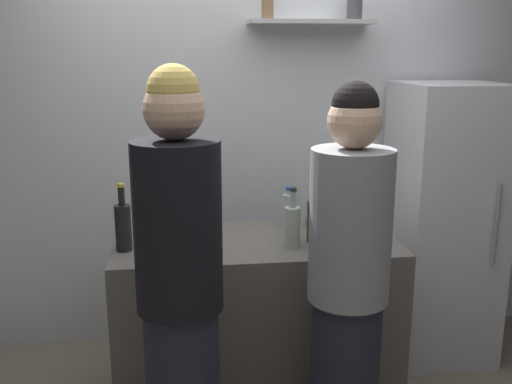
{
  "coord_description": "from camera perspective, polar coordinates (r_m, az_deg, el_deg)",
  "views": [
    {
      "loc": [
        -0.36,
        -2.29,
        1.82
      ],
      "look_at": [
        -0.01,
        0.5,
        1.13
      ],
      "focal_mm": 40.55,
      "sensor_mm": 36.0,
      "label": 1
    }
  ],
  "objects": [
    {
      "name": "counter",
      "position": [
        3.14,
        -0.0,
        -12.34
      ],
      "size": [
        1.43,
        0.69,
        0.88
      ],
      "primitive_type": "cube",
      "color": "#66605B",
      "rests_on": "ground"
    },
    {
      "name": "person_grey_hoodie",
      "position": [
        2.49,
        9.05,
        -9.37
      ],
      "size": [
        0.34,
        0.34,
        1.71
      ],
      "rotation": [
        0.0,
        0.0,
        2.97
      ],
      "color": "#262633",
      "rests_on": "ground"
    },
    {
      "name": "person_blonde",
      "position": [
        2.32,
        -7.5,
        -10.0
      ],
      "size": [
        0.34,
        0.34,
        1.78
      ],
      "rotation": [
        0.0,
        0.0,
        2.28
      ],
      "color": "#262633",
      "rests_on": "ground"
    },
    {
      "name": "wine_bottle_pale_glass",
      "position": [
        2.83,
        3.61,
        -3.28
      ],
      "size": [
        0.08,
        0.08,
        0.3
      ],
      "color": "#B2BFB2",
      "rests_on": "counter"
    },
    {
      "name": "refrigerator",
      "position": [
        3.63,
        17.91,
        -2.9
      ],
      "size": [
        0.56,
        0.64,
        1.65
      ],
      "color": "white",
      "rests_on": "ground"
    },
    {
      "name": "baking_pan",
      "position": [
        3.19,
        8.31,
        -3.06
      ],
      "size": [
        0.34,
        0.24,
        0.05
      ],
      "primitive_type": "cube",
      "color": "gray",
      "rests_on": "counter"
    },
    {
      "name": "water_bottle_plastic",
      "position": [
        3.16,
        3.37,
        -1.69
      ],
      "size": [
        0.08,
        0.08,
        0.22
      ],
      "color": "silver",
      "rests_on": "counter"
    },
    {
      "name": "back_wall_assembly",
      "position": [
        3.6,
        -1.22,
        5.47
      ],
      "size": [
        4.8,
        0.32,
        2.6
      ],
      "color": "white",
      "rests_on": "ground"
    },
    {
      "name": "wine_bottle_dark_glass",
      "position": [
        2.85,
        -12.98,
        -3.24
      ],
      "size": [
        0.08,
        0.08,
        0.33
      ],
      "color": "black",
      "rests_on": "counter"
    },
    {
      "name": "wine_bottle_amber_glass",
      "position": [
        2.92,
        5.69,
        -2.68
      ],
      "size": [
        0.07,
        0.07,
        0.31
      ],
      "color": "#472814",
      "rests_on": "counter"
    },
    {
      "name": "wine_bottle_green_glass",
      "position": [
        2.79,
        6.71,
        -3.23
      ],
      "size": [
        0.07,
        0.07,
        0.34
      ],
      "color": "#19471E",
      "rests_on": "counter"
    },
    {
      "name": "utensil_holder",
      "position": [
        2.78,
        9.4,
        -4.86
      ],
      "size": [
        0.1,
        0.1,
        0.22
      ],
      "color": "#B2B2B7",
      "rests_on": "counter"
    }
  ]
}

